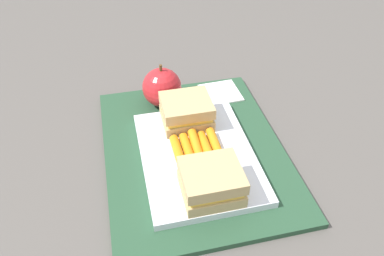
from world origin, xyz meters
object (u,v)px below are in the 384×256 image
Objects in this scene: food_tray at (197,156)px; apple at (162,87)px; sandwich_half_left at (211,182)px; carrot_sticks_bundle at (197,150)px; sandwich_half_right at (186,111)px; paper_napkin at (220,93)px.

apple is at bearing 10.32° from food_tray.
food_tray is 0.08m from sandwich_half_left.
apple is at bearing 6.89° from sandwich_half_left.
carrot_sticks_bundle reaches higher than food_tray.
food_tray is 2.94× the size of carrot_sticks_bundle.
food_tray is 0.08m from sandwich_half_right.
paper_napkin is at bearing -27.74° from carrot_sticks_bundle.
food_tray is 0.16m from apple.
sandwich_half_left is 0.23m from apple.
paper_napkin is at bearing -86.96° from apple.
sandwich_half_left is at bearing 179.95° from carrot_sticks_bundle.
sandwich_half_right is at bearing 134.39° from paper_napkin.
paper_napkin is (0.16, -0.08, -0.02)m from carrot_sticks_bundle.
carrot_sticks_bundle is 0.18m from paper_napkin.
apple reaches higher than food_tray.
sandwich_half_right reaches higher than carrot_sticks_bundle.
carrot_sticks_bundle is at bearing -169.60° from apple.
paper_napkin is (0.24, -0.08, -0.03)m from sandwich_half_left.
food_tray is at bearing 152.37° from paper_napkin.
apple reaches higher than sandwich_half_right.
carrot_sticks_bundle is at bearing -179.95° from sandwich_half_right.
sandwich_half_right is at bearing 0.05° from carrot_sticks_bundle.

